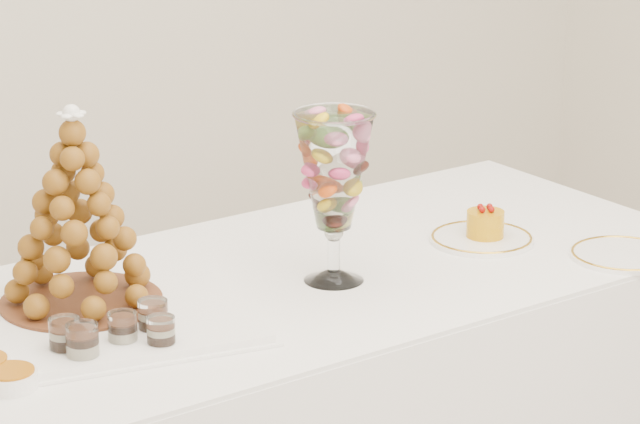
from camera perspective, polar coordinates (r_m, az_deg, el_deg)
lace_tray at (r=2.84m, az=-8.96°, el=-4.10°), size 0.67×0.55×0.02m
macaron_vase at (r=2.97m, az=0.53°, el=1.46°), size 0.16×0.16×0.34m
cake_plate at (r=3.28m, az=6.10°, el=-1.02°), size 0.22×0.22×0.01m
spare_plate at (r=3.22m, az=11.33°, el=-1.60°), size 0.22×0.22×0.01m
verrine_a at (r=2.70m, az=-9.57°, el=-4.72°), size 0.06×0.06×0.08m
verrine_b at (r=2.72m, az=-7.44°, el=-4.49°), size 0.06×0.06×0.07m
verrine_c at (r=2.76m, az=-6.30°, el=-4.04°), size 0.06×0.06×0.07m
verrine_d at (r=2.66m, az=-8.93°, el=-4.98°), size 0.07×0.07×0.08m
verrine_e at (r=2.70m, az=-6.00°, el=-4.63°), size 0.05×0.05×0.07m
ramekin_front at (r=2.61m, az=-11.58°, el=-6.20°), size 0.09×0.09×0.03m
croquembouche at (r=2.84m, az=-9.16°, el=0.12°), size 0.32×0.32×0.38m
mousse_cake at (r=3.27m, az=6.24°, el=-0.43°), size 0.08×0.08×0.07m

